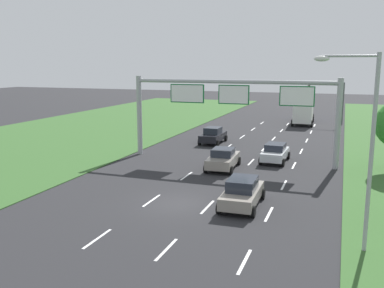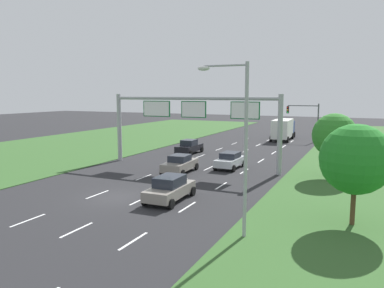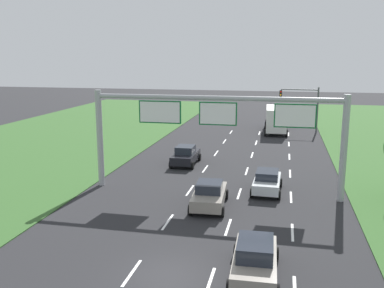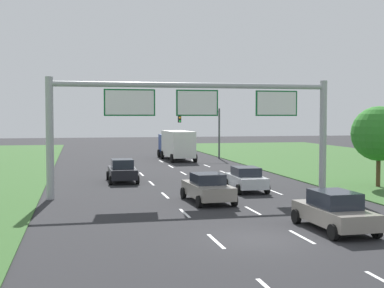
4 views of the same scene
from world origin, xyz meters
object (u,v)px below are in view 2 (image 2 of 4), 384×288
object	(u,v)px
street_lamp	(238,135)
car_lead_silver	(170,188)
roadside_tree_near	(356,159)
roadside_tree_mid	(334,135)
car_far_ahead	(189,147)
sign_gantry	(193,116)
box_truck	(283,129)
car_near_red	(180,164)
car_mid_lane	(230,160)
traffic_light_mast	(305,115)

from	to	relation	value
street_lamp	car_lead_silver	bearing A→B (deg)	145.34
car_lead_silver	roadside_tree_near	bearing A→B (deg)	-1.86
street_lamp	roadside_tree_mid	size ratio (longest dim) A/B	1.56
car_far_ahead	sign_gantry	distance (m)	9.19
sign_gantry	car_far_ahead	bearing A→B (deg)	117.69
car_far_ahead	roadside_tree_near	size ratio (longest dim) A/B	0.77
roadside_tree_near	roadside_tree_mid	world-z (taller)	roadside_tree_near
sign_gantry	street_lamp	world-z (taller)	street_lamp
box_truck	roadside_tree_mid	xyz separation A→B (m)	(9.13, -24.89, 1.87)
car_far_ahead	roadside_tree_mid	distance (m)	17.96
box_truck	sign_gantry	xyz separation A→B (m)	(-3.54, -25.60, 3.22)
car_far_ahead	box_truck	world-z (taller)	box_truck
street_lamp	roadside_tree_near	distance (m)	6.72
street_lamp	car_near_red	bearing A→B (deg)	127.28
car_far_ahead	roadside_tree_mid	xyz separation A→B (m)	(16.49, -6.56, 2.79)
roadside_tree_mid	box_truck	bearing A→B (deg)	110.14
car_mid_lane	traffic_light_mast	size ratio (longest dim) A/B	0.72
car_near_red	roadside_tree_mid	xyz separation A→B (m)	(12.62, 3.58, 2.80)
car_near_red	sign_gantry	xyz separation A→B (m)	(-0.05, 2.86, 4.14)
car_lead_silver	traffic_light_mast	bearing A→B (deg)	83.71
car_far_ahead	car_lead_silver	bearing A→B (deg)	-68.35
car_near_red	car_far_ahead	world-z (taller)	car_far_ahead
car_lead_silver	street_lamp	distance (m)	8.44
car_near_red	box_truck	size ratio (longest dim) A/B	0.51
box_truck	street_lamp	size ratio (longest dim) A/B	1.03
box_truck	car_far_ahead	bearing A→B (deg)	-114.11
traffic_light_mast	sign_gantry	bearing A→B (deg)	-104.13
traffic_light_mast	street_lamp	distance (m)	41.43
sign_gantry	traffic_light_mast	distance (m)	26.94
car_near_red	street_lamp	distance (m)	16.10
car_far_ahead	sign_gantry	size ratio (longest dim) A/B	0.25
car_far_ahead	traffic_light_mast	bearing A→B (deg)	61.13
car_near_red	car_lead_silver	xyz separation A→B (m)	(3.41, -8.20, 0.03)
car_lead_silver	car_mid_lane	xyz separation A→B (m)	(0.04, 11.95, -0.04)
car_lead_silver	street_lamp	xyz separation A→B (m)	(5.99, -4.14, 4.26)
box_truck	traffic_light_mast	xyz separation A→B (m)	(3.03, 0.50, 2.15)
roadside_tree_mid	car_mid_lane	bearing A→B (deg)	178.93
car_lead_silver	car_mid_lane	bearing A→B (deg)	88.33
car_lead_silver	roadside_tree_near	distance (m)	11.48
car_mid_lane	box_truck	bearing A→B (deg)	91.32
car_lead_silver	traffic_light_mast	size ratio (longest dim) A/B	0.80
traffic_light_mast	roadside_tree_near	bearing A→B (deg)	-77.85
car_far_ahead	roadside_tree_mid	world-z (taller)	roadside_tree_mid
box_truck	sign_gantry	bearing A→B (deg)	-100.11
car_near_red	roadside_tree_near	xyz separation A→B (m)	(14.54, -8.27, 2.81)
car_mid_lane	sign_gantry	world-z (taller)	sign_gantry
car_near_red	street_lamp	bearing A→B (deg)	-55.92
car_near_red	roadside_tree_near	world-z (taller)	roadside_tree_near
car_mid_lane	traffic_light_mast	bearing A→B (deg)	84.46
car_mid_lane	car_lead_silver	bearing A→B (deg)	-88.74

